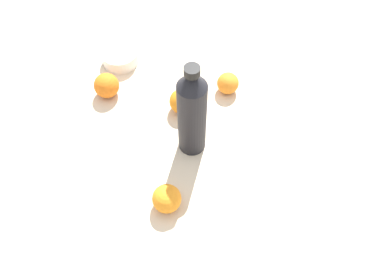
% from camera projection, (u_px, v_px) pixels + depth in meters
% --- Properties ---
extents(ground_plane, '(2.40, 2.40, 0.00)m').
position_uv_depth(ground_plane, '(198.00, 149.00, 1.08)').
color(ground_plane, beige).
extents(water_bottle, '(0.07, 0.07, 0.31)m').
position_uv_depth(water_bottle, '(192.00, 113.00, 0.97)').
color(water_bottle, black).
rests_on(water_bottle, ground_plane).
extents(orange_0, '(0.07, 0.07, 0.07)m').
position_uv_depth(orange_0, '(167.00, 199.00, 0.96)').
color(orange_0, orange).
rests_on(orange_0, ground_plane).
extents(orange_1, '(0.07, 0.07, 0.07)m').
position_uv_depth(orange_1, '(182.00, 101.00, 1.13)').
color(orange_1, orange).
rests_on(orange_1, ground_plane).
extents(orange_2, '(0.07, 0.07, 0.07)m').
position_uv_depth(orange_2, '(107.00, 85.00, 1.16)').
color(orange_2, orange).
rests_on(orange_2, ground_plane).
extents(orange_3, '(0.07, 0.07, 0.07)m').
position_uv_depth(orange_3, '(228.00, 83.00, 1.17)').
color(orange_3, orange).
rests_on(orange_3, ground_plane).
extents(ceramic_bowl, '(0.11, 0.11, 0.04)m').
position_uv_depth(ceramic_bowl, '(120.00, 57.00, 1.25)').
color(ceramic_bowl, white).
rests_on(ceramic_bowl, ground_plane).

